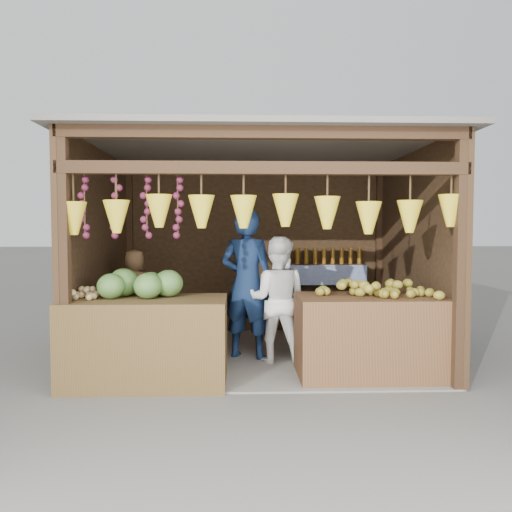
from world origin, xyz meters
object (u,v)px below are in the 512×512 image
Objects in this scene: vendor_seated at (135,290)px; counter_left at (146,341)px; counter_right at (369,337)px; woman_standing at (277,300)px; man_standing at (247,284)px.

counter_left is at bearing 110.47° from vendor_seated.
counter_left reaches higher than counter_right.
counter_left is 1.09× the size of woman_standing.
man_standing reaches higher than woman_standing.
man_standing is 0.44m from woman_standing.
counter_right is at bearing 3.53° from counter_left.
vendor_seated is at bearing 12.74° from man_standing.
counter_right is at bearing 168.66° from man_standing.
vendor_seated reaches higher than counter_right.
woman_standing is 1.82m from vendor_seated.
counter_right is 0.84× the size of man_standing.
woman_standing is at bearing 146.04° from counter_right.
counter_left is 1.27m from vendor_seated.
counter_right is at bearing 158.98° from woman_standing.
man_standing reaches higher than counter_right.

